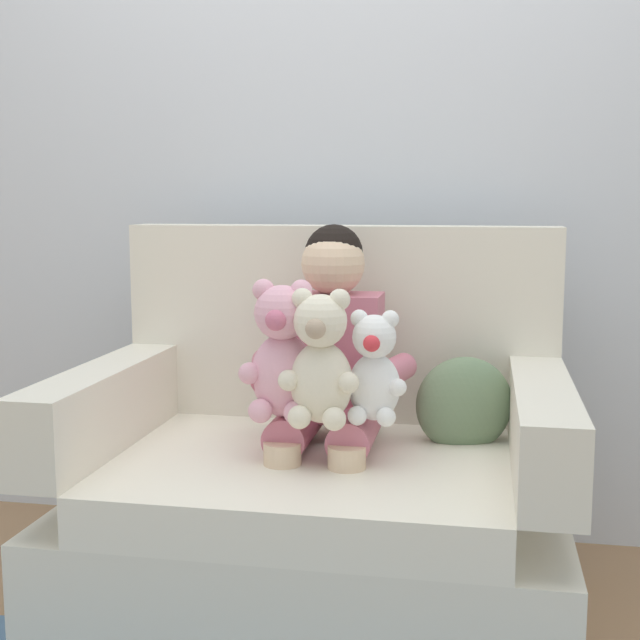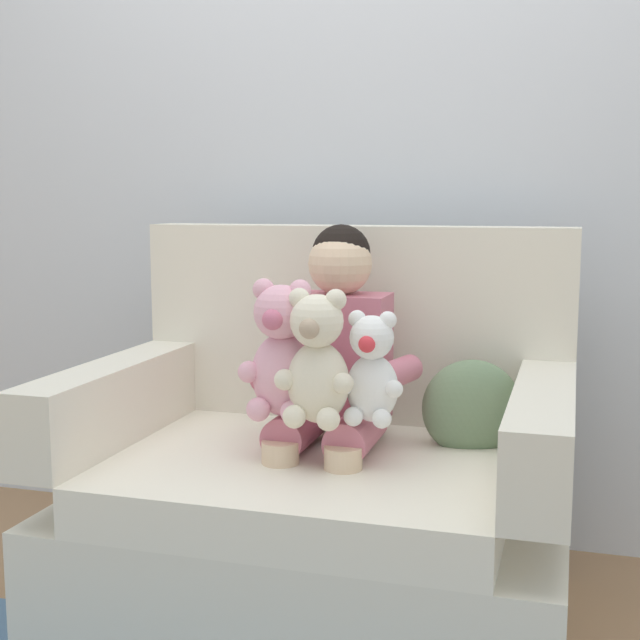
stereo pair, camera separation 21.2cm
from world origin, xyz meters
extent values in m
plane|color=#936D4C|center=(0.00, 0.00, 0.00)|extent=(8.00, 8.00, 0.00)
cube|color=silver|center=(0.00, 0.71, 1.30)|extent=(6.00, 0.10, 2.60)
cube|color=silver|center=(0.00, 0.00, 0.17)|extent=(1.26, 0.90, 0.34)
cube|color=white|center=(0.00, -0.07, 0.40)|extent=(0.98, 0.76, 0.12)
cube|color=silver|center=(0.00, 0.38, 0.74)|extent=(1.26, 0.14, 0.57)
cube|color=silver|center=(-0.56, -0.07, 0.56)|extent=(0.14, 0.76, 0.21)
cube|color=silver|center=(0.56, -0.07, 0.56)|extent=(0.14, 0.76, 0.21)
cube|color=#C66B7F|center=(0.02, 0.14, 0.68)|extent=(0.26, 0.16, 0.34)
sphere|color=beige|center=(0.02, 0.14, 0.93)|extent=(0.17, 0.17, 0.17)
sphere|color=black|center=(0.02, 0.15, 0.96)|extent=(0.16, 0.16, 0.16)
cylinder|color=#C66B7F|center=(-0.06, 0.01, 0.51)|extent=(0.11, 0.26, 0.11)
cylinder|color=beige|center=(-0.06, -0.12, 0.36)|extent=(0.09, 0.09, 0.30)
cylinder|color=#C66B7F|center=(0.10, 0.01, 0.51)|extent=(0.11, 0.26, 0.11)
cylinder|color=beige|center=(0.10, -0.12, 0.36)|extent=(0.09, 0.09, 0.30)
cylinder|color=#C66B7F|center=(-0.14, 0.02, 0.66)|extent=(0.13, 0.27, 0.07)
cylinder|color=#C66B7F|center=(0.18, 0.02, 0.66)|extent=(0.13, 0.27, 0.07)
ellipsoid|color=white|center=(0.16, -0.08, 0.65)|extent=(0.13, 0.11, 0.17)
sphere|color=white|center=(0.16, -0.09, 0.78)|extent=(0.11, 0.11, 0.11)
sphere|color=#DB333D|center=(0.16, -0.13, 0.77)|extent=(0.04, 0.04, 0.04)
sphere|color=white|center=(0.12, -0.08, 0.82)|extent=(0.04, 0.04, 0.04)
sphere|color=white|center=(0.10, -0.11, 0.66)|extent=(0.04, 0.04, 0.04)
sphere|color=white|center=(0.12, -0.12, 0.59)|extent=(0.05, 0.05, 0.05)
sphere|color=white|center=(0.20, -0.08, 0.82)|extent=(0.04, 0.04, 0.04)
sphere|color=white|center=(0.22, -0.11, 0.66)|extent=(0.04, 0.04, 0.04)
sphere|color=white|center=(0.19, -0.12, 0.59)|extent=(0.05, 0.05, 0.05)
ellipsoid|color=#EAA8BC|center=(-0.07, -0.08, 0.67)|extent=(0.16, 0.13, 0.21)
sphere|color=#EAA8BC|center=(-0.07, -0.10, 0.83)|extent=(0.13, 0.13, 0.13)
sphere|color=#CC6684|center=(-0.07, -0.16, 0.82)|extent=(0.05, 0.05, 0.05)
sphere|color=#EAA8BC|center=(-0.11, -0.09, 0.89)|extent=(0.05, 0.05, 0.05)
sphere|color=#EAA8BC|center=(-0.14, -0.12, 0.68)|extent=(0.05, 0.05, 0.05)
sphere|color=#EAA8BC|center=(-0.11, -0.14, 0.60)|extent=(0.06, 0.06, 0.06)
sphere|color=#EAA8BC|center=(-0.02, -0.09, 0.89)|extent=(0.05, 0.05, 0.05)
sphere|color=#EAA8BC|center=(0.01, -0.12, 0.68)|extent=(0.05, 0.05, 0.05)
sphere|color=#EAA8BC|center=(-0.02, -0.14, 0.60)|extent=(0.06, 0.06, 0.06)
ellipsoid|color=silver|center=(0.04, -0.12, 0.67)|extent=(0.15, 0.13, 0.20)
sphere|color=silver|center=(0.04, -0.13, 0.82)|extent=(0.13, 0.13, 0.13)
sphere|color=tan|center=(0.04, -0.19, 0.81)|extent=(0.05, 0.05, 0.05)
sphere|color=silver|center=(-0.01, -0.13, 0.87)|extent=(0.05, 0.05, 0.05)
sphere|color=silver|center=(-0.04, -0.16, 0.68)|extent=(0.05, 0.05, 0.05)
sphere|color=silver|center=(-0.01, -0.18, 0.59)|extent=(0.06, 0.06, 0.06)
sphere|color=silver|center=(0.08, -0.13, 0.87)|extent=(0.05, 0.05, 0.05)
sphere|color=silver|center=(0.11, -0.16, 0.68)|extent=(0.05, 0.05, 0.05)
sphere|color=silver|center=(0.08, -0.18, 0.59)|extent=(0.06, 0.06, 0.06)
ellipsoid|color=slate|center=(0.37, 0.17, 0.56)|extent=(0.28, 0.18, 0.26)
camera|label=1|loc=(0.41, -2.11, 1.11)|focal=48.42mm
camera|label=2|loc=(0.62, -2.06, 1.11)|focal=48.42mm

